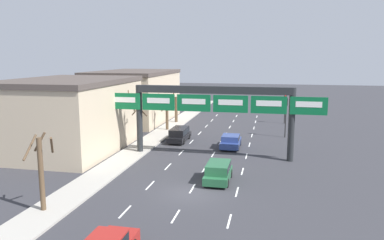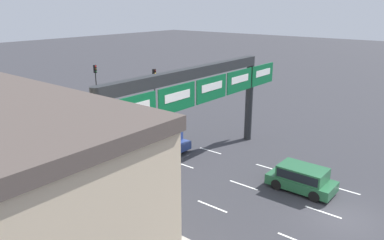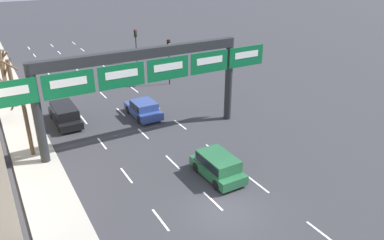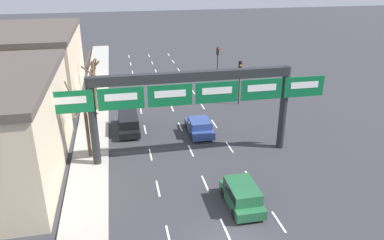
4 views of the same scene
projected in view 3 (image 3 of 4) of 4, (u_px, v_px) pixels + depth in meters
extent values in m
plane|color=#333338|center=(223.00, 211.00, 20.51)|extent=(220.00, 220.00, 0.00)
cube|color=white|center=(160.00, 220.00, 19.79)|extent=(0.12, 2.00, 0.01)
cube|color=white|center=(126.00, 175.00, 23.74)|extent=(0.12, 2.00, 0.01)
cube|color=white|center=(102.00, 144.00, 27.69)|extent=(0.12, 2.00, 0.01)
cube|color=white|center=(84.00, 120.00, 31.64)|extent=(0.12, 2.00, 0.01)
cube|color=white|center=(69.00, 101.00, 35.59)|extent=(0.12, 2.00, 0.01)
cube|color=white|center=(58.00, 86.00, 39.54)|extent=(0.12, 2.00, 0.01)
cube|color=white|center=(49.00, 74.00, 43.49)|extent=(0.12, 2.00, 0.01)
cube|color=white|center=(41.00, 64.00, 47.44)|extent=(0.12, 2.00, 0.01)
cube|color=white|center=(34.00, 55.00, 51.39)|extent=(0.12, 2.00, 0.01)
cube|color=white|center=(29.00, 48.00, 55.34)|extent=(0.12, 2.00, 0.01)
cube|color=white|center=(213.00, 201.00, 21.30)|extent=(0.12, 2.00, 0.01)
cube|color=white|center=(173.00, 162.00, 25.25)|extent=(0.12, 2.00, 0.01)
cube|color=white|center=(143.00, 134.00, 29.20)|extent=(0.12, 2.00, 0.01)
cube|color=white|center=(121.00, 112.00, 33.15)|extent=(0.12, 2.00, 0.01)
cube|color=white|center=(103.00, 95.00, 37.10)|extent=(0.12, 2.00, 0.01)
cube|color=white|center=(89.00, 81.00, 41.05)|extent=(0.12, 2.00, 0.01)
cube|color=white|center=(77.00, 70.00, 45.00)|extent=(0.12, 2.00, 0.01)
cube|color=white|center=(67.00, 61.00, 48.95)|extent=(0.12, 2.00, 0.01)
cube|color=white|center=(59.00, 52.00, 52.90)|extent=(0.12, 2.00, 0.01)
cube|color=white|center=(52.00, 46.00, 56.85)|extent=(0.12, 2.00, 0.01)
cube|color=white|center=(322.00, 233.00, 18.85)|extent=(0.12, 2.00, 0.01)
cube|color=white|center=(258.00, 184.00, 22.80)|extent=(0.12, 2.00, 0.01)
cube|color=white|center=(214.00, 150.00, 26.75)|extent=(0.12, 2.00, 0.01)
cube|color=white|center=(180.00, 125.00, 30.70)|extent=(0.12, 2.00, 0.01)
cube|color=white|center=(155.00, 105.00, 34.65)|extent=(0.12, 2.00, 0.01)
cube|color=white|center=(134.00, 90.00, 38.60)|extent=(0.12, 2.00, 0.01)
cube|color=white|center=(118.00, 77.00, 42.55)|extent=(0.12, 2.00, 0.01)
cube|color=white|center=(104.00, 66.00, 46.50)|extent=(0.12, 2.00, 0.01)
cube|color=white|center=(92.00, 57.00, 50.45)|extent=(0.12, 2.00, 0.01)
cube|color=white|center=(82.00, 50.00, 54.40)|extent=(0.12, 2.00, 0.01)
cube|color=white|center=(74.00, 43.00, 58.35)|extent=(0.12, 2.00, 0.01)
cylinder|color=#232628|center=(38.00, 116.00, 23.77)|extent=(0.60, 0.60, 6.89)
cylinder|color=#232628|center=(229.00, 80.00, 30.53)|extent=(0.60, 0.60, 6.89)
cube|color=#232628|center=(143.00, 54.00, 25.88)|extent=(14.80, 0.60, 0.70)
cube|color=#0C6033|center=(8.00, 94.00, 22.11)|extent=(3.27, 0.08, 1.62)
cube|color=white|center=(8.00, 92.00, 22.01)|extent=(2.29, 0.02, 0.52)
cube|color=#0C6033|center=(69.00, 84.00, 23.71)|extent=(3.27, 0.08, 1.62)
cube|color=white|center=(69.00, 82.00, 23.62)|extent=(2.29, 0.02, 0.52)
cube|color=#0C6033|center=(122.00, 76.00, 25.32)|extent=(3.27, 0.08, 1.62)
cube|color=white|center=(122.00, 74.00, 25.23)|extent=(2.29, 0.02, 0.52)
cube|color=#0C6033|center=(168.00, 69.00, 26.93)|extent=(3.27, 0.08, 1.62)
cube|color=white|center=(168.00, 67.00, 26.84)|extent=(2.29, 0.02, 0.52)
cube|color=#0C6033|center=(209.00, 62.00, 28.54)|extent=(3.27, 0.08, 1.62)
cube|color=white|center=(210.00, 60.00, 28.44)|extent=(2.29, 0.02, 0.52)
cube|color=#0C6033|center=(246.00, 56.00, 30.15)|extent=(3.27, 0.08, 1.62)
cube|color=white|center=(247.00, 55.00, 30.05)|extent=(2.29, 0.02, 0.52)
cube|color=navy|center=(143.00, 111.00, 32.16)|extent=(1.94, 4.18, 0.62)
cube|color=navy|center=(144.00, 105.00, 31.72)|extent=(1.78, 2.17, 0.60)
cube|color=black|center=(144.00, 105.00, 31.72)|extent=(1.82, 2.00, 0.43)
cylinder|color=black|center=(128.00, 110.00, 32.83)|extent=(0.22, 0.66, 0.66)
cylinder|color=black|center=(147.00, 106.00, 33.63)|extent=(0.22, 0.66, 0.66)
cylinder|color=black|center=(139.00, 120.00, 30.84)|extent=(0.22, 0.66, 0.66)
cylinder|color=black|center=(159.00, 115.00, 31.65)|extent=(0.22, 0.66, 0.66)
cube|color=black|center=(65.00, 118.00, 30.84)|extent=(1.81, 4.82, 0.58)
cube|color=black|center=(64.00, 110.00, 30.52)|extent=(1.66, 3.38, 0.78)
cube|color=black|center=(64.00, 110.00, 30.52)|extent=(1.70, 3.11, 0.56)
cylinder|color=black|center=(52.00, 115.00, 31.68)|extent=(0.22, 0.66, 0.66)
cylinder|color=black|center=(71.00, 112.00, 32.42)|extent=(0.22, 0.66, 0.66)
cylinder|color=black|center=(59.00, 128.00, 29.39)|extent=(0.22, 0.66, 0.66)
cylinder|color=black|center=(80.00, 124.00, 30.14)|extent=(0.22, 0.66, 0.66)
cube|color=#235B38|center=(218.00, 170.00, 23.43)|extent=(1.85, 3.91, 0.60)
cube|color=#235B38|center=(218.00, 161.00, 23.13)|extent=(1.70, 2.74, 0.72)
cube|color=black|center=(218.00, 161.00, 23.13)|extent=(1.74, 2.52, 0.52)
cylinder|color=black|center=(197.00, 167.00, 24.04)|extent=(0.22, 0.66, 0.66)
cylinder|color=black|center=(218.00, 160.00, 24.81)|extent=(0.22, 0.66, 0.66)
cylinder|color=black|center=(217.00, 185.00, 22.19)|extent=(0.22, 0.66, 0.66)
cylinder|color=black|center=(239.00, 177.00, 22.95)|extent=(0.22, 0.66, 0.66)
cylinder|color=black|center=(136.00, 50.00, 47.23)|extent=(0.12, 0.12, 3.32)
cube|color=black|center=(135.00, 33.00, 46.36)|extent=(0.30, 0.24, 0.90)
sphere|color=red|center=(136.00, 31.00, 46.14)|extent=(0.20, 0.20, 0.20)
sphere|color=#412F0C|center=(136.00, 34.00, 46.26)|extent=(0.20, 0.20, 0.20)
sphere|color=#0E3515|center=(136.00, 36.00, 46.38)|extent=(0.20, 0.20, 0.20)
cylinder|color=black|center=(169.00, 67.00, 39.43)|extent=(0.12, 0.12, 3.88)
cube|color=black|center=(169.00, 44.00, 38.45)|extent=(0.30, 0.24, 0.90)
sphere|color=#3D0E0C|center=(169.00, 41.00, 38.23)|extent=(0.20, 0.20, 0.20)
sphere|color=gold|center=(169.00, 44.00, 38.35)|extent=(0.20, 0.20, 0.20)
sphere|color=#0E3515|center=(169.00, 47.00, 38.47)|extent=(0.20, 0.20, 0.20)
cylinder|color=brown|center=(12.00, 83.00, 33.23)|extent=(0.36, 0.36, 4.31)
cylinder|color=brown|center=(4.00, 73.00, 32.79)|extent=(0.61, 1.09, 1.46)
cylinder|color=brown|center=(7.00, 67.00, 32.96)|extent=(1.02, 0.39, 1.71)
cylinder|color=brown|center=(6.00, 64.00, 31.69)|extent=(1.72, 0.55, 1.34)
cylinder|color=brown|center=(26.00, 120.00, 24.87)|extent=(0.26, 0.26, 5.21)
cylinder|color=brown|center=(15.00, 96.00, 23.79)|extent=(0.49, 0.94, 0.98)
cylinder|color=brown|center=(16.00, 99.00, 24.48)|extent=(1.00, 0.83, 1.23)
cylinder|color=brown|center=(24.00, 82.00, 24.43)|extent=(1.16, 0.79, 1.21)
cylinder|color=brown|center=(32.00, 101.00, 24.24)|extent=(0.89, 1.13, 1.24)
cylinder|color=brown|center=(5.00, 86.00, 23.08)|extent=(0.93, 1.80, 1.56)
cylinder|color=brown|center=(3.00, 71.00, 37.86)|extent=(0.42, 0.42, 3.71)
cylinder|color=brown|center=(3.00, 56.00, 37.49)|extent=(0.53, 0.80, 1.31)
cylinder|color=brown|center=(4.00, 56.00, 37.78)|extent=(1.01, 0.95, 1.10)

